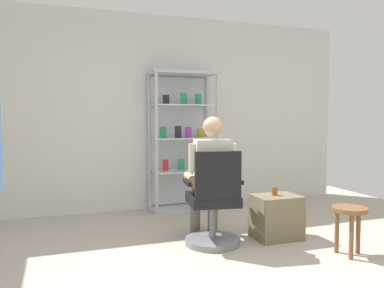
{
  "coord_description": "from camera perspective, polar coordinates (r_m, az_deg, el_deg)",
  "views": [
    {
      "loc": [
        -1.26,
        -2.35,
        1.27
      ],
      "look_at": [
        0.11,
        1.52,
        1.0
      ],
      "focal_mm": 36.35,
      "sensor_mm": 36.0,
      "label": 1
    }
  ],
  "objects": [
    {
      "name": "seated_shopkeeper",
      "position": [
        4.01,
        2.68,
        -4.24
      ],
      "size": [
        0.53,
        0.6,
        1.29
      ],
      "color": "slate",
      "rests_on": "ground"
    },
    {
      "name": "wooden_stool",
      "position": [
        3.93,
        22.06,
        -9.91
      ],
      "size": [
        0.32,
        0.32,
        0.45
      ],
      "color": "brown",
      "rests_on": "ground"
    },
    {
      "name": "display_cabinet_main",
      "position": [
        5.38,
        -1.54,
        0.5
      ],
      "size": [
        0.9,
        0.45,
        1.9
      ],
      "color": "#B7B7BC",
      "rests_on": "ground"
    },
    {
      "name": "back_wall",
      "position": [
        5.49,
        -6.3,
        4.59
      ],
      "size": [
        6.0,
        0.1,
        2.7
      ],
      "primitive_type": "cube",
      "color": "silver",
      "rests_on": "ground"
    },
    {
      "name": "office_chair",
      "position": [
        3.91,
        3.22,
        -9.19
      ],
      "size": [
        0.6,
        0.56,
        0.96
      ],
      "color": "slate",
      "rests_on": "ground"
    },
    {
      "name": "tea_glass",
      "position": [
        4.22,
        12.02,
        -6.76
      ],
      "size": [
        0.06,
        0.06,
        0.09
      ],
      "primitive_type": "cylinder",
      "color": "brown",
      "rests_on": "storage_crate"
    },
    {
      "name": "storage_crate",
      "position": [
        4.28,
        12.25,
        -10.39
      ],
      "size": [
        0.48,
        0.37,
        0.46
      ],
      "primitive_type": "cube",
      "color": "#72664C",
      "rests_on": "ground"
    }
  ]
}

